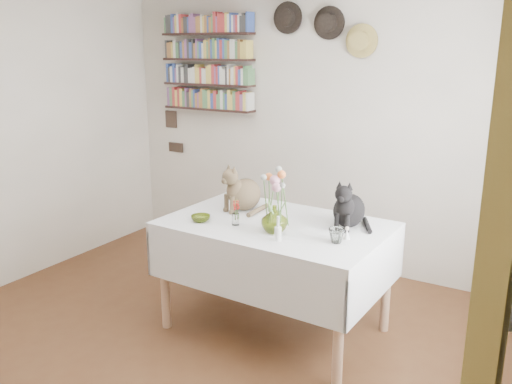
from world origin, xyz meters
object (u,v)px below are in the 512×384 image
Objects in this scene: dining_table at (275,250)px; tabby_cat at (245,186)px; flower_vase at (275,219)px; bookshelf_unit at (208,63)px; black_cat at (349,202)px.

dining_table is 0.55m from tabby_cat.
tabby_cat is at bearing 154.43° from dining_table.
flower_vase is (0.44, -0.35, -0.09)m from tabby_cat.
dining_table is 4.32× the size of tabby_cat.
flower_vase is at bearing -43.13° from bookshelf_unit.
black_cat is at bearing 44.94° from flower_vase.
bookshelf_unit is at bearing 158.08° from tabby_cat.
black_cat is 0.53m from flower_vase.
tabby_cat reaches higher than black_cat.
bookshelf_unit is (-1.12, 1.12, 0.84)m from tabby_cat.
tabby_cat reaches higher than dining_table.
bookshelf_unit reaches higher than tabby_cat.
black_cat reaches higher than dining_table.
dining_table is 1.56× the size of bookshelf_unit.
flower_vase reaches higher than dining_table.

